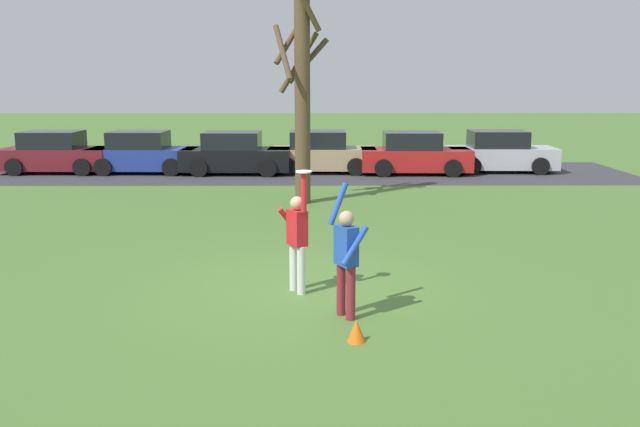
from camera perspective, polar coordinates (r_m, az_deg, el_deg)
name	(u,v)px	position (r m, az deg, el deg)	size (l,w,h in m)	color
ground_plane	(302,290)	(11.67, -1.57, -6.49)	(120.00, 120.00, 0.00)	#4C7533
person_catcher	(297,236)	(11.33, -1.94, -1.89)	(0.53, 0.59, 2.08)	silver
person_defender	(346,255)	(10.13, 2.22, -3.50)	(0.62, 0.66, 2.04)	maroon
frisbee_disc	(304,172)	(10.93, -1.38, 3.55)	(0.26, 0.26, 0.02)	white
parked_car_maroon	(56,154)	(27.90, -21.36, 4.71)	(4.14, 2.11, 1.59)	maroon
parked_car_blue	(142,154)	(26.85, -14.75, 4.89)	(4.14, 2.11, 1.59)	#233893
parked_car_black	(235,155)	(25.91, -7.15, 4.95)	(4.14, 2.11, 1.59)	black
parked_car_tan	(321,153)	(26.09, 0.10, 5.08)	(4.14, 2.11, 1.59)	tan
parked_car_red	(414,155)	(25.93, 7.97, 4.93)	(4.14, 2.11, 1.59)	red
parked_car_silver	(500,153)	(27.18, 14.93, 4.95)	(4.14, 2.11, 1.59)	#BCBCC1
parking_strip	(278,173)	(26.09, -3.55, 3.46)	(26.87, 6.40, 0.01)	#38383D
bare_tree_tall	(302,87)	(19.42, -1.56, 10.65)	(1.62, 1.66, 6.33)	brown
field_cone_orange	(356,330)	(9.46, 3.08, -9.82)	(0.26, 0.26, 0.32)	orange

